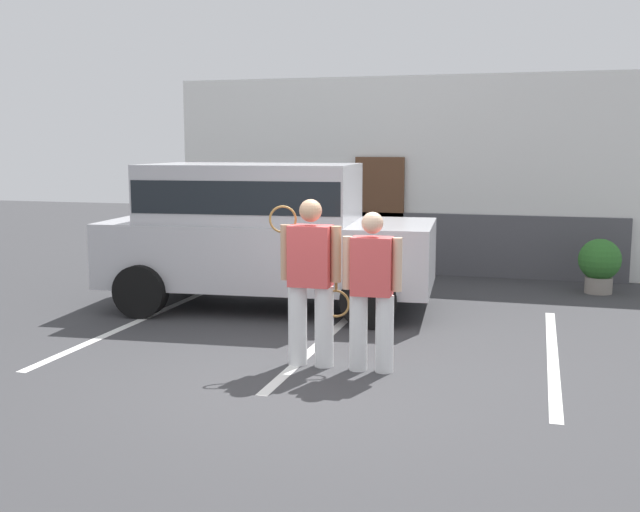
{
  "coord_description": "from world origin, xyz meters",
  "views": [
    {
      "loc": [
        2.21,
        -7.05,
        2.31
      ],
      "look_at": [
        -0.17,
        1.2,
        1.05
      ],
      "focal_mm": 42.48,
      "sensor_mm": 36.0,
      "label": 1
    }
  ],
  "objects": [
    {
      "name": "house_frontage",
      "position": [
        -0.01,
        6.66,
        1.66
      ],
      "size": [
        8.91,
        0.4,
        3.54
      ],
      "color": "white",
      "rests_on": "ground_plane"
    },
    {
      "name": "parked_suv",
      "position": [
        -1.54,
        2.98,
        1.15
      ],
      "size": [
        4.74,
        2.48,
        2.05
      ],
      "rotation": [
        0.0,
        0.0,
        0.08
      ],
      "color": "#B7B7BC",
      "rests_on": "ground_plane"
    },
    {
      "name": "tennis_player_woman",
      "position": [
        0.61,
        0.37,
        0.85
      ],
      "size": [
        0.88,
        0.27,
        1.65
      ],
      "rotation": [
        0.0,
        0.0,
        3.18
      ],
      "color": "white",
      "rests_on": "ground_plane"
    },
    {
      "name": "potted_plant_by_porch",
      "position": [
        3.18,
        5.43,
        0.48
      ],
      "size": [
        0.65,
        0.65,
        0.86
      ],
      "color": "gray",
      "rests_on": "ground_plane"
    },
    {
      "name": "parking_stripe_0",
      "position": [
        -2.82,
        1.5,
        0.0
      ],
      "size": [
        0.12,
        4.4,
        0.01
      ],
      "primitive_type": "cube",
      "color": "silver",
      "rests_on": "ground_plane"
    },
    {
      "name": "parking_stripe_1",
      "position": [
        -0.19,
        1.5,
        0.0
      ],
      "size": [
        0.12,
        4.4,
        0.01
      ],
      "primitive_type": "cube",
      "color": "silver",
      "rests_on": "ground_plane"
    },
    {
      "name": "ground_plane",
      "position": [
        0.0,
        0.0,
        0.0
      ],
      "size": [
        40.0,
        40.0,
        0.0
      ],
      "primitive_type": "plane",
      "color": "#38383A"
    },
    {
      "name": "tennis_player_man",
      "position": [
        -0.04,
        0.39,
        0.92
      ],
      "size": [
        0.79,
        0.28,
        1.76
      ],
      "rotation": [
        0.0,
        0.0,
        3.15
      ],
      "color": "white",
      "rests_on": "ground_plane"
    },
    {
      "name": "parking_stripe_2",
      "position": [
        2.44,
        1.5,
        0.0
      ],
      "size": [
        0.12,
        4.4,
        0.01
      ],
      "primitive_type": "cube",
      "color": "silver",
      "rests_on": "ground_plane"
    }
  ]
}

